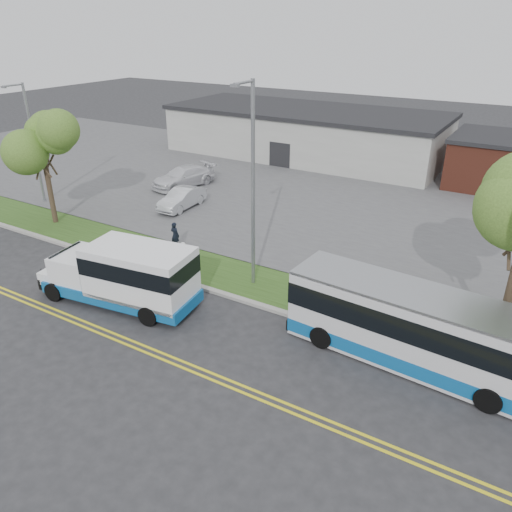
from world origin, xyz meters
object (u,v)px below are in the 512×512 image
Objects in this scene: transit_bus at (429,333)px; parked_car_a at (182,199)px; shuttle_bus at (127,273)px; tree_west at (41,143)px; streetlight_near at (252,182)px; pedestrian at (175,235)px; parked_car_b at (183,177)px; streetlight_far at (32,139)px.

parked_car_a is at bearing 158.76° from transit_bus.
parked_car_a is at bearing 110.08° from shuttle_bus.
tree_west is 15.01m from streetlight_near.
parked_car_a is at bearing -51.32° from pedestrian.
parked_car_b is (2.34, 10.11, -4.27)m from tree_west.
transit_bus is at bearing -14.91° from parked_car_b.
shuttle_bus is 1.51× the size of parked_car_b.
parked_car_a is (9.31, 3.98, -3.71)m from streetlight_far.
shuttle_bus is (-3.86, -4.43, -3.68)m from streetlight_near.
streetlight_near is at bearing -37.15° from parked_car_a.
tree_west reaches higher than parked_car_b.
streetlight_near is (15.00, -0.47, 0.11)m from tree_west.
transit_bus is at bearing -13.59° from streetlight_near.
streetlight_near is 1.22× the size of shuttle_bus.
streetlight_far reaches higher than parked_car_b.
tree_west is 24.21m from transit_bus.
streetlight_near is 1.83× the size of parked_car_b.
streetlight_far is 1.02× the size of shuttle_bus.
parked_car_a is at bearing -37.09° from parked_car_b.
parked_car_b is at bearing 153.56° from transit_bus.
streetlight_near reaches higher than tree_west.
streetlight_near is 12.58m from parked_car_a.
parked_car_a is at bearing 145.47° from streetlight_near.
transit_bus is (12.66, 2.30, -0.06)m from shuttle_bus.
parked_car_a is 4.92m from parked_car_b.
streetlight_far is 13.71m from pedestrian.
streetlight_near reaches higher than transit_bus.
tree_west is at bearing -28.98° from streetlight_far.
pedestrian is at bearing 171.13° from transit_bus.
shuttle_bus is at bearing -25.19° from streetlight_far.
transit_bus is 24.94m from parked_car_b.
parked_car_b is at bearing 76.95° from tree_west.
streetlight_near is at bearing -8.05° from streetlight_far.
shuttle_bus is 5.06× the size of pedestrian.
tree_west is 4.47× the size of pedestrian.
streetlight_near is 19.20m from streetlight_far.
pedestrian reaches higher than parked_car_b.
tree_west reaches higher than transit_bus.
streetlight_far is (-4.00, 2.22, -0.65)m from tree_west.
streetlight_far is 0.74× the size of transit_bus.
pedestrian is (9.15, 0.80, -4.25)m from tree_west.
shuttle_bus is 17.41m from parked_car_b.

